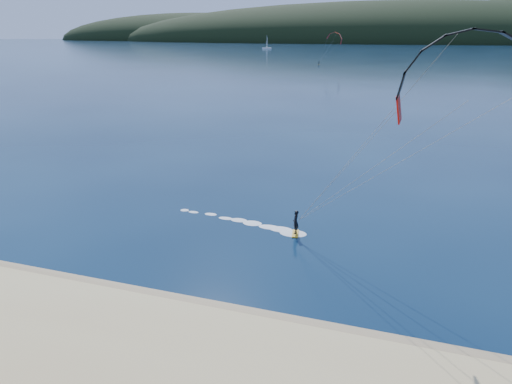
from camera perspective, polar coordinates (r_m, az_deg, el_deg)
ground at (r=23.09m, az=-13.05°, el=-19.02°), size 1800.00×1800.00×0.00m
wet_sand at (r=26.25m, az=-7.79°, el=-13.54°), size 220.00×2.50×0.10m
headland at (r=760.72m, az=19.14°, el=16.23°), size 1200.00×310.00×140.00m
kitesurfer_near at (r=27.52m, az=22.30°, el=9.13°), size 24.43×7.33×14.30m
kitesurfer_far at (r=221.20m, az=9.10°, el=17.09°), size 10.96×4.58×13.29m
sailboat at (r=432.38m, az=1.27°, el=16.50°), size 7.95×5.03×11.07m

